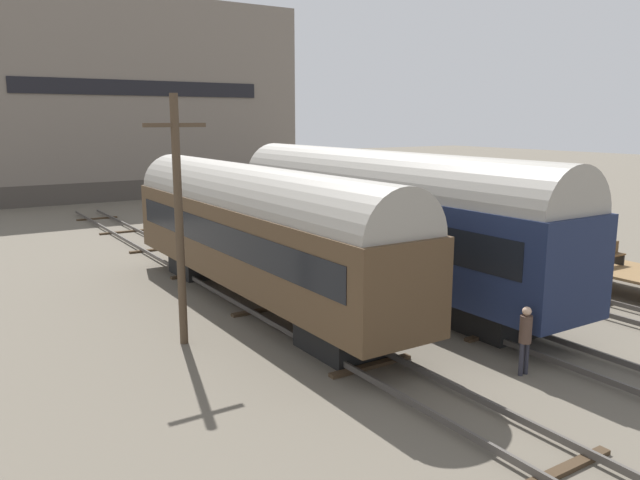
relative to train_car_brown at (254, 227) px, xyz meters
name	(u,v)px	position (x,y,z in m)	size (l,w,h in m)	color
ground_plane	(430,310)	(4.89, -3.81, -2.86)	(200.00, 200.00, 0.00)	#60594C
track_left	(312,331)	(0.00, -3.81, -2.72)	(2.60, 60.00, 0.26)	#4C4742
track_middle	(430,306)	(4.89, -3.81, -2.72)	(2.60, 60.00, 0.26)	#4C4742
track_right	(524,286)	(9.79, -3.81, -2.72)	(2.60, 60.00, 0.26)	#4C4742
train_car_brown	(254,227)	(0.00, 0.00, 0.00)	(2.86, 16.60, 5.01)	black
train_car_navy	(381,212)	(4.89, -0.94, 0.23)	(3.03, 17.20, 5.42)	black
station_platform	(590,263)	(12.54, -4.77, -1.97)	(2.88, 15.45, 0.95)	brown
bench	(609,254)	(12.47, -5.59, -1.42)	(1.40, 0.40, 0.91)	brown
person_worker	(525,334)	(3.05, -9.34, -1.74)	(0.32, 0.32, 1.85)	#282833
utility_pole	(179,217)	(-3.55, -2.30, 0.94)	(1.80, 0.24, 7.27)	#473828
warehouse_building	(125,100)	(6.21, 36.92, 5.33)	(28.39, 10.47, 16.38)	#46403A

